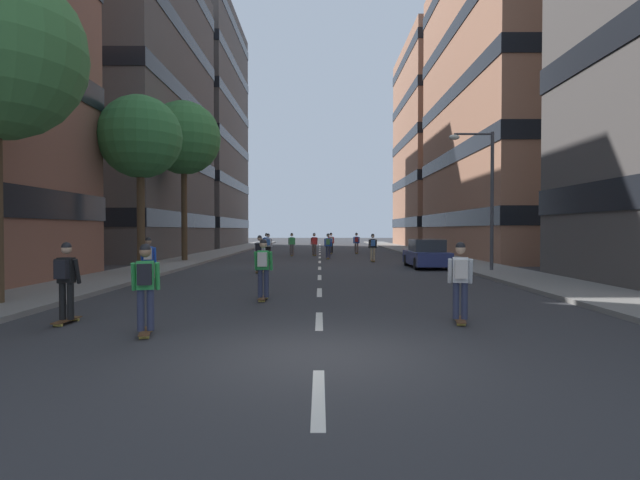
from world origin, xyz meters
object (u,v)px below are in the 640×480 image
Objects in this scene: skater_10 at (146,283)px; street_tree_mid at (141,138)px; skater_3 at (263,265)px; skater_6 at (373,246)px; skater_5 at (66,277)px; skater_7 at (357,242)px; skater_9 at (461,277)px; streetlamp_right at (485,185)px; skater_4 at (292,243)px; skater_11 at (149,259)px; street_tree_far at (184,138)px; skater_12 at (331,242)px; skater_8 at (260,251)px; skater_13 at (267,243)px; skater_1 at (269,245)px; skater_2 at (328,244)px; parked_car_near at (427,255)px; skater_0 at (315,243)px.

street_tree_mid is at bearing 110.25° from skater_10.
skater_3 and skater_6 have the same top height.
skater_5 is 1.00× the size of skater_7.
skater_10 is (-6.44, -1.25, 0.00)m from skater_9.
street_tree_mid is at bearing 103.13° from skater_5.
skater_5 is 22.46m from skater_6.
skater_4 is at bearing 123.78° from streetlamp_right.
streetlamp_right is at bearing 22.97° from skater_11.
street_tree_far is 15.71m from skater_12.
skater_8 is 13.78m from skater_10.
skater_13 is (1.45, 26.65, -0.03)m from skater_5.
skater_5 is at bearing -81.66° from street_tree_far.
skater_11 is (-9.14, 6.68, 0.00)m from skater_9.
skater_12 is at bearing 61.98° from skater_1.
skater_2 is at bearing 83.71° from skater_3.
parked_car_near is at bearing -36.18° from skater_1.
streetlamp_right is 15.26m from skater_1.
street_tree_mid reaches higher than skater_13.
streetlamp_right is at bearing 0.03° from street_tree_mid.
skater_2 and skater_3 have the same top height.
street_tree_far is 11.73m from skater_2.
skater_5 is (-2.03, -22.45, 0.00)m from skater_1.
skater_12 is (-2.14, 30.66, 0.00)m from skater_9.
skater_1 is 1.00× the size of skater_9.
skater_2 is 18.00m from skater_11.
skater_1 is at bearing -165.70° from skater_2.
skater_2 is 1.00× the size of skater_13.
skater_6 is (2.80, -2.85, 0.00)m from skater_2.
skater_1 and skater_4 have the same top height.
skater_6 is at bearing -39.05° from skater_13.
skater_5 is (-13.26, -12.61, -3.12)m from streetlamp_right.
skater_4 is (-1.73, -0.20, 0.00)m from skater_0.
streetlamp_right is 18.13m from skater_4.
skater_0 is 1.74m from skater_4.
skater_6 is at bearing 55.81° from skater_11.
streetlamp_right is at bearing 43.55° from skater_5.
skater_3 is at bearing -84.44° from skater_1.
street_tree_far is 5.54× the size of skater_3.
skater_5 is at bearing -125.49° from parked_car_near.
skater_10 is at bearing -97.67° from skater_12.
skater_4 is 1.00× the size of skater_13.
skater_13 is at bearing 84.21° from skater_11.
skater_2 is 1.00× the size of skater_4.
street_tree_mid reaches higher than skater_10.
skater_6 is 22.82m from skater_10.
streetlamp_right is 3.65× the size of skater_10.
skater_1 and skater_11 have the same top height.
streetlamp_right is 3.65× the size of skater_13.
skater_5 is at bearing -100.38° from skater_0.
skater_2 and skater_5 have the same top height.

